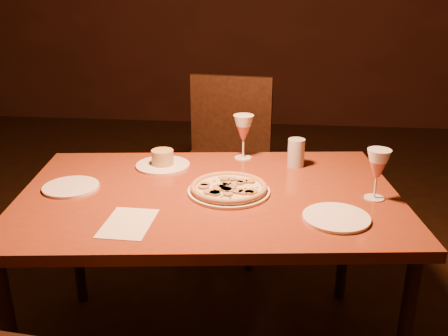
# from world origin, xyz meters

# --- Properties ---
(floor) EXTENTS (7.00, 7.00, 0.00)m
(floor) POSITION_xyz_m (0.00, 0.00, 0.00)
(floor) COLOR black
(floor) RESTS_ON ground
(dining_table) EXTENTS (1.48, 1.05, 0.74)m
(dining_table) POSITION_xyz_m (0.25, -0.09, 0.68)
(dining_table) COLOR maroon
(dining_table) RESTS_ON floor
(chair_far) EXTENTS (0.52, 0.52, 0.97)m
(chair_far) POSITION_xyz_m (0.21, 0.86, 0.55)
(chair_far) COLOR black
(chair_far) RESTS_ON floor
(pizza_plate) EXTENTS (0.30, 0.30, 0.03)m
(pizza_plate) POSITION_xyz_m (0.32, -0.09, 0.76)
(pizza_plate) COLOR white
(pizza_plate) RESTS_ON dining_table
(ramekin_saucer) EXTENTS (0.22, 0.22, 0.07)m
(ramekin_saucer) POSITION_xyz_m (0.02, 0.15, 0.76)
(ramekin_saucer) COLOR white
(ramekin_saucer) RESTS_ON dining_table
(wine_glass_far) EXTENTS (0.09, 0.09, 0.19)m
(wine_glass_far) POSITION_xyz_m (0.35, 0.29, 0.84)
(wine_glass_far) COLOR #BA594D
(wine_glass_far) RESTS_ON dining_table
(wine_glass_right) EXTENTS (0.08, 0.08, 0.18)m
(wine_glass_right) POSITION_xyz_m (0.84, -0.09, 0.83)
(wine_glass_right) COLOR #BA594D
(wine_glass_right) RESTS_ON dining_table
(water_tumbler) EXTENTS (0.07, 0.07, 0.12)m
(water_tumbler) POSITION_xyz_m (0.57, 0.22, 0.80)
(water_tumbler) COLOR #ADB7BD
(water_tumbler) RESTS_ON dining_table
(side_plate_left) EXTENTS (0.21, 0.21, 0.01)m
(side_plate_left) POSITION_xyz_m (-0.27, -0.11, 0.75)
(side_plate_left) COLOR white
(side_plate_left) RESTS_ON dining_table
(side_plate_near) EXTENTS (0.22, 0.22, 0.01)m
(side_plate_near) POSITION_xyz_m (0.69, -0.27, 0.75)
(side_plate_near) COLOR white
(side_plate_near) RESTS_ON dining_table
(menu_card) EXTENTS (0.16, 0.22, 0.00)m
(menu_card) POSITION_xyz_m (0.02, -0.37, 0.74)
(menu_card) COLOR silver
(menu_card) RESTS_ON dining_table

